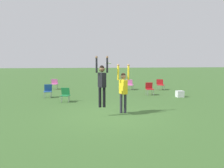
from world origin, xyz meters
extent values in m
plane|color=#3D662D|center=(0.00, 0.00, 0.00)|extent=(120.00, 120.00, 0.00)
cylinder|color=black|center=(-0.45, -0.04, 0.80)|extent=(0.12, 0.12, 0.85)
cylinder|color=black|center=(-0.27, -0.04, 0.80)|extent=(0.12, 0.12, 0.85)
cube|color=black|center=(-0.36, -0.04, 1.53)|extent=(0.34, 0.44, 0.60)
sphere|color=brown|center=(-0.36, -0.04, 1.98)|extent=(0.23, 0.23, 0.23)
sphere|color=black|center=(-0.36, -0.04, 2.04)|extent=(0.20, 0.20, 0.20)
cylinder|color=black|center=(-0.58, -0.04, 2.15)|extent=(0.08, 0.08, 0.64)
sphere|color=brown|center=(-0.58, -0.04, 2.47)|extent=(0.10, 0.10, 0.10)
cylinder|color=black|center=(-0.14, -0.04, 2.15)|extent=(0.08, 0.08, 0.64)
sphere|color=brown|center=(-0.14, -0.04, 2.47)|extent=(0.10, 0.10, 0.10)
cylinder|color=#2D2D38|center=(0.52, 0.36, 0.43)|extent=(0.12, 0.12, 0.87)
cylinder|color=#2D2D38|center=(0.71, 0.36, 0.43)|extent=(0.12, 0.12, 0.87)
cube|color=yellow|center=(0.62, 0.36, 1.17)|extent=(0.34, 0.45, 0.61)
sphere|color=#9E704C|center=(0.62, 0.36, 1.63)|extent=(0.23, 0.23, 0.23)
sphere|color=black|center=(0.62, 0.36, 1.69)|extent=(0.20, 0.20, 0.20)
cylinder|color=yellow|center=(0.39, 0.36, 1.81)|extent=(0.08, 0.08, 0.65)
sphere|color=#9E704C|center=(0.39, 0.36, 2.13)|extent=(0.10, 0.10, 0.10)
cylinder|color=yellow|center=(0.84, 0.36, 1.81)|extent=(0.08, 0.08, 0.65)
sphere|color=#9E704C|center=(0.84, 0.36, 2.13)|extent=(0.10, 0.10, 0.10)
cylinder|color=white|center=(-0.06, 0.26, 2.22)|extent=(0.25, 0.25, 0.05)
cylinder|color=gray|center=(2.31, 7.66, 0.20)|extent=(0.02, 0.02, 0.40)
cylinder|color=gray|center=(2.77, 7.66, 0.20)|extent=(0.02, 0.02, 0.40)
cylinder|color=gray|center=(2.31, 8.12, 0.20)|extent=(0.02, 0.02, 0.40)
cylinder|color=gray|center=(2.77, 8.12, 0.20)|extent=(0.02, 0.02, 0.40)
cube|color=#C666A3|center=(2.54, 7.89, 0.38)|extent=(0.73, 0.73, 0.04)
cube|color=#C666A3|center=(2.54, 8.15, 0.60)|extent=(0.53, 0.34, 0.40)
cylinder|color=gray|center=(4.75, 7.29, 0.21)|extent=(0.02, 0.02, 0.41)
cylinder|color=gray|center=(5.20, 7.29, 0.21)|extent=(0.02, 0.02, 0.41)
cylinder|color=gray|center=(4.75, 7.73, 0.21)|extent=(0.02, 0.02, 0.41)
cylinder|color=gray|center=(5.20, 7.73, 0.21)|extent=(0.02, 0.02, 0.41)
cube|color=#B21E23|center=(4.97, 7.51, 0.39)|extent=(0.70, 0.70, 0.04)
cube|color=#B21E23|center=(4.97, 7.75, 0.62)|extent=(0.52, 0.33, 0.42)
cylinder|color=gray|center=(3.12, 4.90, 0.21)|extent=(0.02, 0.02, 0.42)
cylinder|color=gray|center=(3.53, 4.90, 0.21)|extent=(0.02, 0.02, 0.42)
cylinder|color=gray|center=(3.12, 5.31, 0.21)|extent=(0.02, 0.02, 0.42)
cylinder|color=gray|center=(3.53, 5.31, 0.21)|extent=(0.02, 0.02, 0.42)
cube|color=#B21E23|center=(3.33, 5.11, 0.40)|extent=(0.53, 0.53, 0.04)
cube|color=#B21E23|center=(3.33, 5.33, 0.63)|extent=(0.49, 0.16, 0.42)
cylinder|color=gray|center=(-2.35, 3.10, 0.19)|extent=(0.02, 0.02, 0.39)
cylinder|color=gray|center=(-1.95, 3.10, 0.19)|extent=(0.02, 0.02, 0.39)
cylinder|color=gray|center=(-2.35, 3.51, 0.19)|extent=(0.02, 0.02, 0.39)
cylinder|color=gray|center=(-1.95, 3.51, 0.19)|extent=(0.02, 0.02, 0.39)
cube|color=#1E753D|center=(-2.15, 3.31, 0.37)|extent=(0.59, 0.59, 0.04)
cube|color=#1E753D|center=(-2.15, 3.53, 0.59)|extent=(0.49, 0.23, 0.41)
cylinder|color=gray|center=(-3.71, 8.77, 0.22)|extent=(0.02, 0.02, 0.44)
cylinder|color=gray|center=(-3.25, 8.77, 0.22)|extent=(0.02, 0.02, 0.44)
cylinder|color=gray|center=(-3.71, 9.24, 0.22)|extent=(0.02, 0.02, 0.44)
cylinder|color=gray|center=(-3.25, 9.24, 0.22)|extent=(0.02, 0.02, 0.44)
cube|color=#C666A3|center=(-3.48, 9.01, 0.42)|extent=(0.68, 0.68, 0.04)
cube|color=#C666A3|center=(-3.48, 9.26, 0.63)|extent=(0.55, 0.25, 0.38)
cylinder|color=gray|center=(-3.57, 4.78, 0.20)|extent=(0.02, 0.02, 0.40)
cylinder|color=gray|center=(-3.16, 4.78, 0.20)|extent=(0.02, 0.02, 0.40)
cylinder|color=gray|center=(-3.57, 5.18, 0.20)|extent=(0.02, 0.02, 0.40)
cylinder|color=gray|center=(-3.16, 5.18, 0.20)|extent=(0.02, 0.02, 0.40)
cube|color=#235193|center=(-3.37, 4.98, 0.38)|extent=(0.56, 0.56, 0.04)
cube|color=#235193|center=(-3.37, 5.19, 0.61)|extent=(0.48, 0.21, 0.42)
cube|color=white|center=(4.99, 4.06, 0.19)|extent=(0.45, 0.39, 0.38)
cube|color=silver|center=(4.99, 4.06, 0.39)|extent=(0.46, 0.40, 0.02)
camera|label=1|loc=(-1.13, -9.05, 2.34)|focal=35.00mm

